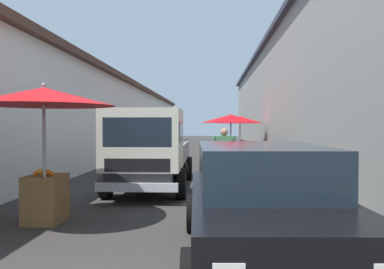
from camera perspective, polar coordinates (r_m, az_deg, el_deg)
The scene contains 9 objects.
ground at distance 15.57m, azimuth 0.17°, elevation -4.87°, with size 90.00×90.00×0.00m, color #33302D.
building_left_whitewash at distance 19.44m, azimuth -21.26°, elevation 2.49°, with size 49.80×7.50×4.18m.
building_right_concrete at distance 18.89m, azimuth 23.13°, elevation 5.80°, with size 49.80×7.50×6.35m.
fruit_stall_near_left at distance 6.80m, azimuth -21.61°, elevation 2.85°, with size 2.38×2.38×2.41m.
fruit_stall_far_left at distance 20.53m, azimuth 7.41°, elevation 1.57°, with size 2.51×2.51×2.27m.
fruit_stall_far_right at distance 15.62m, azimuth 5.94°, elevation 1.44°, with size 2.52×2.52×2.23m.
hatchback_car at distance 4.85m, azimuth 10.46°, elevation -10.09°, with size 3.99×2.07×1.45m.
delivery_truck at distance 9.41m, azimuth -6.71°, elevation -2.64°, with size 4.94×2.01×2.08m.
vendor_by_crates at distance 10.58m, azimuth 4.91°, elevation -2.75°, with size 0.26×0.64×1.62m.
Camera 1 is at (-1.95, -0.80, 1.70)m, focal length 35.01 mm.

